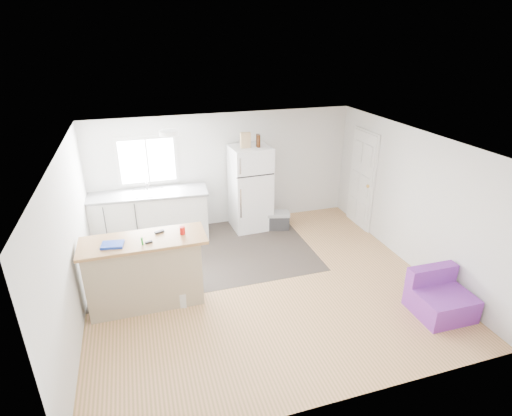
{
  "coord_description": "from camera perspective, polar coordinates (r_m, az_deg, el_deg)",
  "views": [
    {
      "loc": [
        -1.74,
        -5.35,
        3.84
      ],
      "look_at": [
        0.13,
        0.7,
        1.07
      ],
      "focal_mm": 28.0,
      "sensor_mm": 36.0,
      "label": 1
    }
  ],
  "objects": [
    {
      "name": "cleaner_jug",
      "position": [
        6.33,
        -10.51,
        -12.76
      ],
      "size": [
        0.15,
        0.12,
        0.28
      ],
      "rotation": [
        0.0,
        0.0,
        -0.27
      ],
      "color": "silver",
      "rests_on": "floor"
    },
    {
      "name": "cooler",
      "position": [
        8.53,
        3.13,
        -1.74
      ],
      "size": [
        0.56,
        0.45,
        0.37
      ],
      "rotation": [
        0.0,
        0.0,
        -0.26
      ],
      "color": "#2C2C2E",
      "rests_on": "floor"
    },
    {
      "name": "peninsula",
      "position": [
        6.29,
        -15.57,
        -8.76
      ],
      "size": [
        1.8,
        0.69,
        1.11
      ],
      "rotation": [
        0.0,
        0.0,
        -0.0
      ],
      "color": "tan",
      "rests_on": "floor"
    },
    {
      "name": "tool_b",
      "position": [
        5.89,
        -15.07,
        -4.73
      ],
      "size": [
        0.11,
        0.06,
        0.03
      ],
      "primitive_type": "cube",
      "rotation": [
        0.0,
        0.0,
        0.22
      ],
      "color": "black",
      "rests_on": "peninsula"
    },
    {
      "name": "room",
      "position": [
        6.22,
        0.76,
        -1.49
      ],
      "size": [
        5.51,
        5.01,
        2.41
      ],
      "color": "olive",
      "rests_on": "ground"
    },
    {
      "name": "refrigerator",
      "position": [
        8.32,
        -0.81,
        2.85
      ],
      "size": [
        0.82,
        0.78,
        1.77
      ],
      "rotation": [
        0.0,
        0.0,
        0.05
      ],
      "color": "white",
      "rests_on": "floor"
    },
    {
      "name": "mop",
      "position": [
        6.36,
        -15.58,
        -11.94
      ],
      "size": [
        0.23,
        0.35,
        1.24
      ],
      "rotation": [
        0.0,
        0.0,
        -0.17
      ],
      "color": "green",
      "rests_on": "floor"
    },
    {
      "name": "vinyl_zone",
      "position": [
        7.7,
        -7.36,
        -6.46
      ],
      "size": [
        4.05,
        2.5,
        0.0
      ],
      "primitive_type": "cube",
      "color": "#312B25",
      "rests_on": "floor"
    },
    {
      "name": "blue_tray",
      "position": [
        5.96,
        -19.81,
        -4.95
      ],
      "size": [
        0.33,
        0.26,
        0.04
      ],
      "primitive_type": "cube",
      "rotation": [
        0.0,
        0.0,
        -0.15
      ],
      "color": "#1334B6",
      "rests_on": "peninsula"
    },
    {
      "name": "bottle_right",
      "position": [
        8.03,
        0.26,
        9.66
      ],
      "size": [
        0.09,
        0.09,
        0.25
      ],
      "primitive_type": "cylinder",
      "rotation": [
        0.0,
        0.0,
        0.31
      ],
      "color": "#3B1C0A",
      "rests_on": "refrigerator"
    },
    {
      "name": "bottle_left",
      "position": [
        7.96,
        0.37,
        9.52
      ],
      "size": [
        0.09,
        0.09,
        0.25
      ],
      "primitive_type": "cylinder",
      "rotation": [
        0.0,
        0.0,
        0.41
      ],
      "color": "#3B1C0A",
      "rests_on": "refrigerator"
    },
    {
      "name": "ceiling_fixture",
      "position": [
        6.74,
        -12.37,
        10.42
      ],
      "size": [
        0.3,
        0.3,
        0.07
      ],
      "primitive_type": "cylinder",
      "color": "white",
      "rests_on": "ceiling"
    },
    {
      "name": "tool_a",
      "position": [
        6.14,
        -13.63,
        -3.33
      ],
      "size": [
        0.15,
        0.1,
        0.03
      ],
      "primitive_type": "cube",
      "rotation": [
        0.0,
        0.0,
        0.36
      ],
      "color": "black",
      "rests_on": "peninsula"
    },
    {
      "name": "red_cup",
      "position": [
        6.01,
        -10.48,
        -3.16
      ],
      "size": [
        0.09,
        0.09,
        0.12
      ],
      "primitive_type": "cylinder",
      "rotation": [
        0.0,
        0.0,
        0.07
      ],
      "color": "red",
      "rests_on": "peninsula"
    },
    {
      "name": "cardboard_box",
      "position": [
        7.94,
        -1.52,
        9.67
      ],
      "size": [
        0.2,
        0.11,
        0.3
      ],
      "primitive_type": "cube",
      "rotation": [
        0.0,
        0.0,
        -0.03
      ],
      "color": "tan",
      "rests_on": "refrigerator"
    },
    {
      "name": "interior_door",
      "position": [
        8.69,
        14.87,
        3.88
      ],
      "size": [
        0.11,
        0.92,
        2.1
      ],
      "color": "white",
      "rests_on": "right_wall"
    },
    {
      "name": "window",
      "position": [
        8.17,
        -15.25,
        6.52
      ],
      "size": [
        1.18,
        0.06,
        0.98
      ],
      "color": "white",
      "rests_on": "back_wall"
    },
    {
      "name": "kitchen_cabinets",
      "position": [
        8.2,
        -14.82,
        -1.09
      ],
      "size": [
        2.32,
        0.88,
        1.31
      ],
      "rotation": [
        0.0,
        0.0,
        -0.08
      ],
      "color": "white",
      "rests_on": "floor"
    },
    {
      "name": "purple_seat",
      "position": [
        6.65,
        24.73,
        -11.62
      ],
      "size": [
        0.8,
        0.75,
        0.65
      ],
      "rotation": [
        0.0,
        0.0,
        -0.02
      ],
      "color": "purple",
      "rests_on": "floor"
    }
  ]
}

